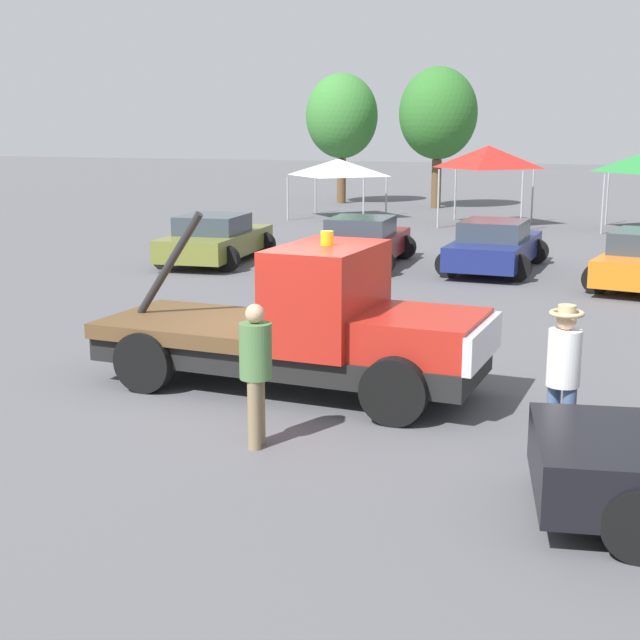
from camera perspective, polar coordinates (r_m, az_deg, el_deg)
The scene contains 11 objects.
ground_plane at distance 13.00m, azimuth -2.07°, elevation -4.36°, with size 160.00×160.00×0.00m, color #545459.
tow_truck at distance 12.63m, azimuth -0.69°, elevation -0.57°, with size 5.76×2.33×2.51m.
person_near_truck at distance 10.51m, azimuth 15.32°, elevation -2.95°, with size 0.39×0.39×1.77m.
person_at_hood at distance 10.44m, azimuth -4.14°, elevation -2.90°, with size 0.38×0.38×1.73m.
parked_car_olive at distance 24.97m, azimuth -6.71°, elevation 5.17°, with size 2.75×4.73×1.34m.
parked_car_maroon at distance 24.18m, azimuth 2.73°, elevation 5.00°, with size 2.58×4.56×1.34m.
parked_car_navy at distance 23.80m, azimuth 11.11°, elevation 4.66°, with size 2.45×4.63×1.34m.
canopy_tent_white at distance 36.81m, azimuth 1.18°, elevation 9.75°, with size 3.25×3.25×2.41m.
canopy_tent_red at distance 34.63m, azimuth 10.72°, elevation 10.22°, with size 3.12×3.12×3.00m.
tree_left at distance 43.97m, azimuth 1.40°, elevation 12.90°, with size 3.47×3.47×6.20m.
tree_center at distance 41.67m, azimuth 7.57°, elevation 12.95°, with size 3.54×3.54×6.33m.
Camera 1 is at (4.74, -11.51, 3.74)m, focal length 50.00 mm.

